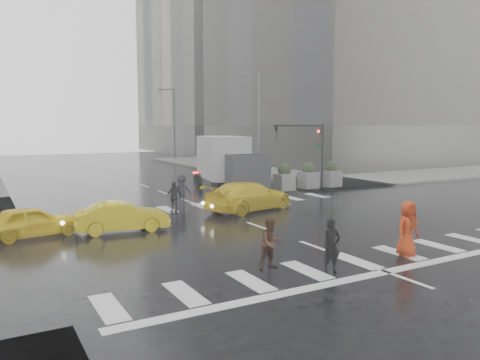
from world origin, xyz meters
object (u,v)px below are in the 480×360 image
pedestrian_orange (408,229)px  taxi_front (32,221)px  traffic_signal_pole (311,143)px  box_truck (229,162)px  pedestrian_brown (271,243)px  taxi_mid (122,217)px

pedestrian_orange → taxi_front: 14.16m
traffic_signal_pole → box_truck: traffic_signal_pole is taller
pedestrian_brown → taxi_front: 10.07m
taxi_front → taxi_mid: (3.38, -0.78, -0.00)m
pedestrian_orange → box_truck: bearing=79.4°
pedestrian_brown → taxi_mid: bearing=108.8°
pedestrian_brown → pedestrian_orange: (4.78, -1.09, 0.15)m
taxi_front → box_truck: size_ratio=0.54×
traffic_signal_pole → taxi_mid: (-14.47, -6.01, -2.59)m
box_truck → taxi_front: bearing=-136.8°
taxi_front → taxi_mid: bearing=-112.6°
pedestrian_orange → taxi_front: bearing=136.8°
pedestrian_orange → box_truck: 17.42m
pedestrian_brown → taxi_mid: 7.75m
traffic_signal_pole → pedestrian_brown: 17.97m
traffic_signal_pole → taxi_mid: 15.88m
taxi_front → traffic_signal_pole: bearing=-83.2°
traffic_signal_pole → box_truck: 5.67m
pedestrian_brown → pedestrian_orange: 4.90m
taxi_front → box_truck: 15.46m
box_truck → pedestrian_orange: bearing=-86.1°
traffic_signal_pole → pedestrian_orange: traffic_signal_pole is taller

